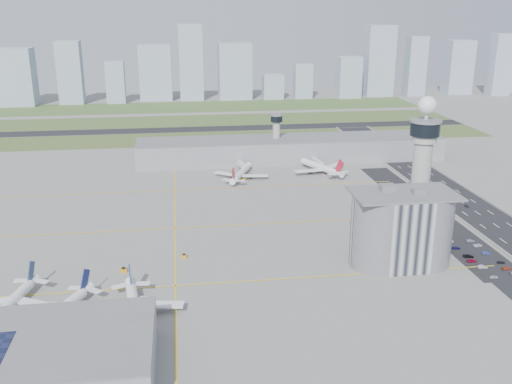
{
  "coord_description": "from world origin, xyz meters",
  "views": [
    {
      "loc": [
        -36.29,
        -227.96,
        101.52
      ],
      "look_at": [
        0.0,
        35.0,
        15.0
      ],
      "focal_mm": 40.0,
      "sensor_mm": 36.0,
      "label": 1
    }
  ],
  "objects": [
    {
      "name": "control_tower",
      "position": [
        72.0,
        8.0,
        35.04
      ],
      "size": [
        14.0,
        14.0,
        64.5
      ],
      "color": "#ADAAA5",
      "rests_on": "ground"
    },
    {
      "name": "tug_3",
      "position": [
        -36.36,
        -4.28,
        0.82
      ],
      "size": [
        2.25,
        3.03,
        1.64
      ],
      "primitive_type": null,
      "rotation": [
        0.0,
        0.0,
        -3.03
      ],
      "color": "orange",
      "rests_on": "ground"
    },
    {
      "name": "parking_lot",
      "position": [
        88.0,
        -22.0,
        0.05
      ],
      "size": [
        20.0,
        44.0,
        0.1
      ],
      "primitive_type": "cube",
      "color": "black",
      "rests_on": "ground"
    },
    {
      "name": "skyline_bldg_16",
      "position": [
        345.49,
        415.96,
        35.78
      ],
      "size": [
        23.04,
        18.43,
        71.56
      ],
      "primitive_type": "cube",
      "color": "#9EADC1",
      "rests_on": "ground"
    },
    {
      "name": "car_hw_4",
      "position": [
        107.5,
        181.16,
        0.61
      ],
      "size": [
        2.01,
        3.76,
        1.21
      ],
      "primitive_type": "imported",
      "rotation": [
        0.0,
        0.0,
        0.17
      ],
      "color": "slate",
      "rests_on": "ground"
    },
    {
      "name": "airplane_near_a",
      "position": [
        -97.12,
        -41.43,
        5.47
      ],
      "size": [
        41.07,
        45.47,
        10.94
      ],
      "primitive_type": null,
      "rotation": [
        0.0,
        0.0,
        -1.8
      ],
      "color": "white",
      "rests_on": "ground"
    },
    {
      "name": "grass_strip_0",
      "position": [
        -20.0,
        225.0,
        0.04
      ],
      "size": [
        480.0,
        50.0,
        0.08
      ],
      "primitive_type": "cube",
      "color": "#46592A",
      "rests_on": "ground"
    },
    {
      "name": "car_lot_1",
      "position": [
        84.12,
        -31.41,
        0.66
      ],
      "size": [
        4.05,
        1.55,
        1.32
      ],
      "primitive_type": "imported",
      "rotation": [
        0.0,
        0.0,
        1.53
      ],
      "color": "#ADADAD",
      "rests_on": "ground"
    },
    {
      "name": "highway",
      "position": [
        115.0,
        0.0,
        0.05
      ],
      "size": [
        28.0,
        500.0,
        0.1
      ],
      "primitive_type": "cube",
      "color": "black",
      "rests_on": "ground"
    },
    {
      "name": "skyline_bldg_14",
      "position": [
        244.74,
        426.38,
        34.37
      ],
      "size": [
        21.59,
        17.28,
        68.75
      ],
      "primitive_type": "cube",
      "color": "#9EADC1",
      "rests_on": "ground"
    },
    {
      "name": "landside_road",
      "position": [
        90.0,
        -10.0,
        0.04
      ],
      "size": [
        18.0,
        260.0,
        0.08
      ],
      "primitive_type": "cube",
      "color": "black",
      "rests_on": "ground"
    },
    {
      "name": "car_lot_4",
      "position": [
        82.43,
        -11.82,
        0.59
      ],
      "size": [
        3.58,
        1.69,
        1.18
      ],
      "primitive_type": "imported",
      "rotation": [
        0.0,
        0.0,
        1.48
      ],
      "color": "#151458",
      "rests_on": "ground"
    },
    {
      "name": "skyline_bldg_4",
      "position": [
        -204.47,
        415.19,
        30.18
      ],
      "size": [
        35.81,
        28.65,
        60.36
      ],
      "primitive_type": "cube",
      "color": "#9EADC1",
      "rests_on": "ground"
    },
    {
      "name": "car_lot_10",
      "position": [
        93.37,
        -10.41,
        0.56
      ],
      "size": [
        4.22,
        2.34,
        1.12
      ],
      "primitive_type": "imported",
      "rotation": [
        0.0,
        0.0,
        1.7
      ],
      "color": "white",
      "rests_on": "ground"
    },
    {
      "name": "skyline_bldg_9",
      "position": [
        30.27,
        432.32,
        31.06
      ],
      "size": [
        36.96,
        29.57,
        62.11
      ],
      "primitive_type": "cube",
      "color": "#9EADC1",
      "rests_on": "ground"
    },
    {
      "name": "jet_bridge_near_1",
      "position": [
        -83.0,
        -61.0,
        2.85
      ],
      "size": [
        5.39,
        14.31,
        5.7
      ],
      "primitive_type": null,
      "rotation": [
        0.0,
        0.0,
        1.4
      ],
      "color": "silver",
      "rests_on": "ground"
    },
    {
      "name": "airplane_near_c",
      "position": [
        -54.01,
        -51.25,
        5.75
      ],
      "size": [
        39.93,
        45.24,
        11.5
      ],
      "primitive_type": null,
      "rotation": [
        0.0,
        0.0,
        -1.44
      ],
      "color": "white",
      "rests_on": "ground"
    },
    {
      "name": "airplane_near_b",
      "position": [
        -79.23,
        -49.92,
        5.44
      ],
      "size": [
        46.05,
        48.99,
        10.88
      ],
      "primitive_type": null,
      "rotation": [
        0.0,
        0.0,
        -1.99
      ],
      "color": "white",
      "rests_on": "ground"
    },
    {
      "name": "skyline_bldg_8",
      "position": [
        -19.42,
        431.56,
        41.69
      ],
      "size": [
        26.33,
        21.06,
        83.39
      ],
      "primitive_type": "cube",
      "color": "#9EADC1",
      "rests_on": "ground"
    },
    {
      "name": "taxiway_line_h_0",
      "position": [
        -40.0,
        -30.0,
        0.01
      ],
      "size": [
        260.0,
        0.6,
        0.01
      ],
      "primitive_type": "cube",
      "color": "yellow",
      "rests_on": "ground"
    },
    {
      "name": "taxiway_line_h_2",
      "position": [
        -40.0,
        90.0,
        0.01
      ],
      "size": [
        260.0,
        0.6,
        0.01
      ],
      "primitive_type": "cube",
      "color": "yellow",
      "rests_on": "ground"
    },
    {
      "name": "car_hw_2",
      "position": [
        122.96,
        121.69,
        0.62
      ],
      "size": [
        2.21,
        4.53,
        1.24
      ],
      "primitive_type": "imported",
      "rotation": [
        0.0,
        0.0,
        0.03
      ],
      "color": "#112A4B",
      "rests_on": "ground"
    },
    {
      "name": "skyline_bldg_12",
      "position": [
        162.17,
        421.29,
        23.44
      ],
      "size": [
        26.14,
        20.92,
        46.89
      ],
      "primitive_type": "cube",
      "color": "#9EADC1",
      "rests_on": "ground"
    },
    {
      "name": "admin_building",
      "position": [
        51.99,
        -22.0,
        15.3
      ],
      "size": [
        42.0,
        24.0,
        33.5
      ],
      "color": "#B2B2B7",
      "rests_on": "ground"
    },
    {
      "name": "skyline_bldg_7",
      "position": [
        -59.44,
        436.89,
        30.61
      ],
      "size": [
        35.76,
        28.61,
        61.22
      ],
      "primitive_type": "cube",
      "color": "#9EADC1",
      "rests_on": "ground"
    },
    {
      "name": "skyline_bldg_10",
      "position": [
        73.27,
        423.68,
        13.87
      ],
      "size": [
        23.01,
        18.41,
        27.75
      ],
      "primitive_type": "cube",
      "color": "#9EADC1",
      "rests_on": "ground"
    },
    {
      "name": "car_lot_8",
      "position": [
        93.95,
        -28.2,
        0.56
      ],
      "size": [
        3.43,
        1.65,
        1.13
      ],
      "primitive_type": "imported",
      "rotation": [
        0.0,
        0.0,
        1.47
      ],
      "color": "black",
      "rests_on": "ground"
    },
    {
      "name": "airplane_far_a",
      "position": [
        0.97,
        109.72,
        5.67
      ],
      "size": [
        46.71,
        50.18,
        11.33
      ],
      "primitive_type": null,
      "rotation": [
        0.0,
        0.0,
        1.2
      ],
      "color": "white",
      "rests_on": "ground"
    },
    {
      "name": "skyline_bldg_5",
      "position": [
        -150.11,
        419.66,
        33.44
      ],
      "size": [
        25.49,
        20.39,
        66.89
      ],
      "primitive_type": "cube",
      "color": "#9EADC1",
      "rests_on": "ground"
    },
    {
      "name": "near_terminal",
      "position": [
        -88.07,
        -82.02,
        6.43
      ],
      "size": [
        84.0,
        42.0,
        13.0
      ],
      "color": "gray",
      "rests_on": "ground"
    },
    {
      "name": "skyline_bldg_15",
      "position": [
        302.83,
        435.54,
        31.7
      ],
      "size": [
        30.25,
        24.2,
        63.4
      ],
      "primitive_type": "cube",
      "color": "#9EADC1",
      "rests_on": "ground"
    },
    {
      "name": "jet_bridge_far_1",
      "position": [
        52.0,
        132.0,
        2.85
      ],
      "size": [
        5.39,
        14.31,
        5.7
      ],
      "primitive_type": null,
      "rotation": [
        0.0,
        0.0,
        -1.4
      ],
      "color": "silver",
      "rests_on": "ground"
    },
    {
      "name": "runway",
      "position": [
        -20.0,
        262.0,
        0.06
      ],
      "size": [
        480.0,
        22.0,
        0.1
      ],
      "primitive_type": "cube",
      "color": "black",
      "rests_on": "ground"
    },
    {
      "name": "tug_2",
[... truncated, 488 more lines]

